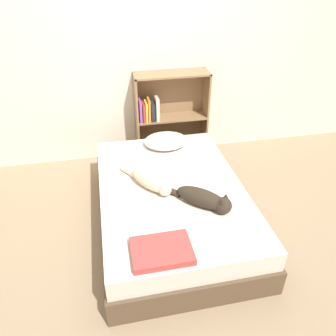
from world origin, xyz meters
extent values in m
plane|color=#997F60|center=(0.00, 0.00, 0.00)|extent=(8.00, 8.00, 0.00)
cube|color=silver|center=(0.00, 1.33, 1.25)|extent=(8.00, 0.06, 2.50)
cube|color=brown|center=(0.00, 0.00, 0.11)|extent=(1.25, 1.85, 0.23)
cube|color=beige|center=(0.00, 0.00, 0.31)|extent=(1.21, 1.80, 0.17)
ellipsoid|color=white|center=(0.10, 0.71, 0.46)|extent=(0.45, 0.37, 0.11)
ellipsoid|color=beige|center=(-0.18, 0.03, 0.47)|extent=(0.37, 0.43, 0.14)
sphere|color=beige|center=(-0.08, -0.11, 0.46)|extent=(0.11, 0.11, 0.11)
cone|color=beige|center=(-0.05, -0.10, 0.52)|extent=(0.04, 0.04, 0.03)
cone|color=beige|center=(-0.10, -0.13, 0.52)|extent=(0.04, 0.04, 0.03)
cylinder|color=beige|center=(-0.34, 0.27, 0.43)|extent=(0.15, 0.19, 0.06)
ellipsoid|color=#33281E|center=(0.18, -0.29, 0.47)|extent=(0.42, 0.40, 0.14)
sphere|color=#33281E|center=(0.32, -0.41, 0.47)|extent=(0.13, 0.13, 0.13)
cone|color=#33281E|center=(0.34, -0.38, 0.54)|extent=(0.04, 0.04, 0.03)
cone|color=#33281E|center=(0.29, -0.44, 0.54)|extent=(0.04, 0.04, 0.03)
cylinder|color=#33281E|center=(-0.03, -0.09, 0.43)|extent=(0.18, 0.17, 0.05)
cube|color=#8E6B47|center=(-0.15, 1.16, 0.51)|extent=(0.02, 0.26, 1.01)
cube|color=#8E6B47|center=(0.65, 1.16, 0.51)|extent=(0.02, 0.26, 1.01)
cube|color=#8E6B47|center=(0.25, 1.16, 0.01)|extent=(0.82, 0.26, 0.02)
cube|color=#8E6B47|center=(0.25, 1.16, 1.00)|extent=(0.82, 0.26, 0.02)
cube|color=#8E6B47|center=(0.25, 1.16, 0.51)|extent=(0.78, 0.26, 0.02)
cube|color=#8E6B47|center=(0.25, 1.28, 0.51)|extent=(0.82, 0.02, 1.01)
cube|color=#8C4C99|center=(-0.11, 1.12, 0.64)|extent=(0.03, 0.16, 0.24)
cube|color=#B7332D|center=(-0.07, 1.12, 0.62)|extent=(0.02, 0.16, 0.20)
cube|color=gold|center=(-0.05, 1.12, 0.63)|extent=(0.02, 0.16, 0.22)
cube|color=orange|center=(-0.01, 1.12, 0.64)|extent=(0.02, 0.16, 0.25)
cube|color=#232328|center=(0.03, 1.12, 0.62)|extent=(0.04, 0.16, 0.20)
cube|color=beige|center=(0.08, 1.12, 0.65)|extent=(0.04, 0.16, 0.26)
cube|color=#B2423D|center=(-0.22, -0.72, 0.42)|extent=(0.41, 0.29, 0.05)
camera|label=1|loc=(-0.49, -2.21, 2.08)|focal=35.00mm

